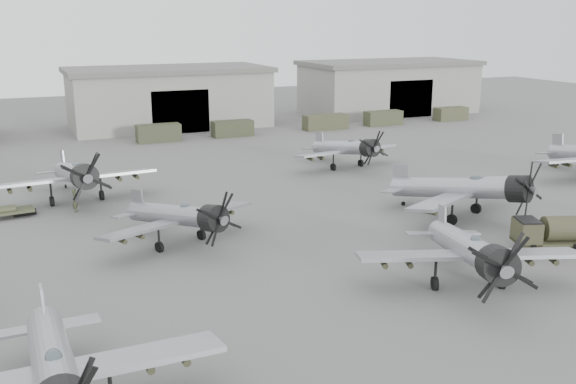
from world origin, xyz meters
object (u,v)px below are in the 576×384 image
(fuel_tanker, at_px, (560,231))
(aircraft_far_0, at_px, (76,175))
(ground_crew, at_px, (75,200))
(aircraft_mid_1, at_px, (181,216))
(aircraft_near_1, at_px, (471,251))
(aircraft_mid_2, at_px, (468,189))
(aircraft_near_0, at_px, (54,371))
(aircraft_far_1, at_px, (348,148))

(fuel_tanker, bearing_deg, aircraft_far_0, 158.98)
(ground_crew, bearing_deg, aircraft_mid_1, -129.94)
(aircraft_near_1, relative_size, aircraft_mid_1, 1.11)
(aircraft_mid_1, distance_m, aircraft_mid_2, 22.49)
(fuel_tanker, bearing_deg, aircraft_near_1, -143.43)
(aircraft_near_1, height_order, fuel_tanker, aircraft_near_1)
(aircraft_near_0, relative_size, aircraft_far_1, 1.09)
(aircraft_near_0, relative_size, fuel_tanker, 1.99)
(aircraft_far_0, relative_size, ground_crew, 7.12)
(fuel_tanker, distance_m, ground_crew, 37.27)
(aircraft_near_0, bearing_deg, fuel_tanker, 11.59)
(aircraft_far_0, bearing_deg, aircraft_near_0, -101.97)
(aircraft_mid_2, bearing_deg, aircraft_far_0, 124.01)
(aircraft_mid_2, bearing_deg, aircraft_mid_1, 148.35)
(aircraft_mid_1, bearing_deg, aircraft_mid_2, -29.32)
(aircraft_near_1, bearing_deg, aircraft_near_0, -149.16)
(aircraft_far_1, bearing_deg, ground_crew, -177.61)
(aircraft_near_0, distance_m, aircraft_far_1, 47.55)
(aircraft_near_0, distance_m, ground_crew, 30.25)
(aircraft_near_1, height_order, aircraft_far_1, aircraft_near_1)
(aircraft_mid_1, bearing_deg, aircraft_near_0, -139.60)
(aircraft_far_0, bearing_deg, ground_crew, -103.59)
(ground_crew, bearing_deg, aircraft_far_0, 14.18)
(aircraft_mid_1, bearing_deg, ground_crew, 95.13)
(aircraft_mid_2, bearing_deg, aircraft_near_1, -152.21)
(aircraft_mid_1, height_order, fuel_tanker, aircraft_mid_1)
(aircraft_near_1, distance_m, ground_crew, 32.32)
(aircraft_mid_2, bearing_deg, ground_crew, 128.56)
(aircraft_mid_1, height_order, aircraft_far_1, aircraft_far_1)
(aircraft_mid_1, bearing_deg, aircraft_near_1, -68.28)
(aircraft_near_0, height_order, aircraft_mid_2, aircraft_mid_2)
(fuel_tanker, bearing_deg, ground_crew, 162.52)
(fuel_tanker, relative_size, ground_crew, 3.42)
(aircraft_near_1, xyz_separation_m, aircraft_mid_2, (8.78, 11.28, 0.08))
(aircraft_near_0, bearing_deg, aircraft_far_1, 47.08)
(aircraft_mid_1, distance_m, ground_crew, 13.09)
(ground_crew, bearing_deg, aircraft_far_1, -56.74)
(aircraft_near_1, xyz_separation_m, aircraft_mid_1, (-13.53, 14.15, -0.23))
(aircraft_far_1, xyz_separation_m, ground_crew, (-28.34, -5.16, -1.23))
(aircraft_near_0, height_order, fuel_tanker, aircraft_near_0)
(aircraft_mid_1, bearing_deg, aircraft_far_1, 14.81)
(fuel_tanker, height_order, ground_crew, fuel_tanker)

